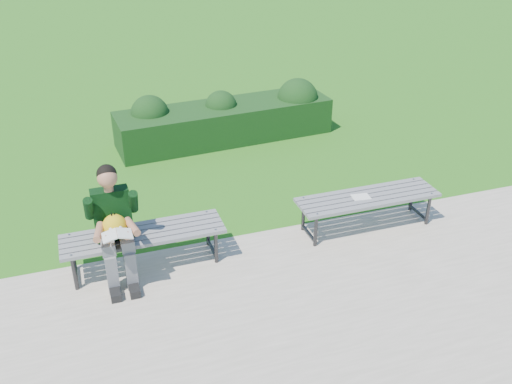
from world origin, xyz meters
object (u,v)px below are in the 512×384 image
Objects in this scene: bench_right at (368,200)px; hedge at (228,118)px; bench_left at (143,237)px; seated_boy at (114,223)px; paper_sheet at (361,197)px.

hedge is at bearing 103.88° from bench_right.
seated_boy is at bearing -162.09° from bench_left.
bench_right is at bearing 0.00° from paper_sheet.
hedge is 4.10m from seated_boy.
bench_right is at bearing 0.84° from seated_boy.
bench_left is 2.78m from bench_right.
seated_boy is (-3.08, -0.05, 0.30)m from bench_right.
bench_left is 0.43m from seated_boy.
seated_boy reaches higher than bench_left.
hedge is 15.56× the size of paper_sheet.
hedge is 2.81× the size of seated_boy.
hedge reaches higher than bench_right.
paper_sheet is (0.73, -3.37, 0.10)m from hedge.
paper_sheet is at bearing -77.74° from hedge.
bench_right reaches higher than paper_sheet.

